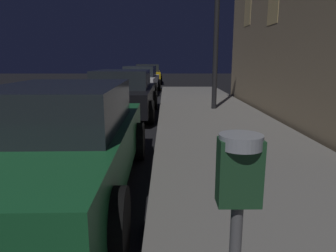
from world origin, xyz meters
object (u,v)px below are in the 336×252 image
at_px(parking_meter, 238,201).
at_px(car_black, 123,93).
at_px(car_green, 62,141).
at_px(car_white, 140,80).
at_px(car_yellow_cab, 148,74).

xyz_separation_m(parking_meter, car_black, (-1.68, 8.30, -0.41)).
bearing_deg(car_green, car_black, 90.00).
bearing_deg(car_white, car_green, -90.00).
bearing_deg(car_yellow_cab, car_black, -90.00).
bearing_deg(car_white, car_black, -90.00).
distance_m(car_white, car_yellow_cab, 6.96).
height_order(parking_meter, car_yellow_cab, car_yellow_cab).
height_order(car_black, car_yellow_cab, same).
distance_m(car_green, car_white, 12.50).
relative_size(car_green, car_white, 1.00).
relative_size(parking_meter, car_white, 0.29).
distance_m(car_black, car_white, 6.76).
distance_m(car_green, car_black, 5.73).
bearing_deg(car_green, parking_meter, -56.79).
bearing_deg(car_black, car_white, 90.00).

